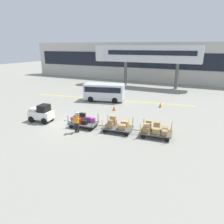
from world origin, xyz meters
TOP-DOWN VIEW (x-y plane):
  - ground_plane at (0.00, 0.00)m, footprint 120.00×120.00m
  - apron_lead_line at (-1.17, 9.31)m, footprint 20.35×3.04m
  - terminal_building at (0.00, 25.98)m, footprint 53.29×2.51m
  - jet_bridge at (-0.73, 19.99)m, footprint 17.63×3.00m
  - baggage_tug at (-3.31, -0.40)m, footprint 2.20×1.41m
  - baggage_cart_lead at (0.70, 0.06)m, footprint 3.06×1.62m
  - baggage_cart_middle at (3.78, 0.36)m, footprint 3.06×1.62m
  - baggage_cart_tail at (6.73, 0.64)m, footprint 3.06×1.62m
  - baggage_handler at (0.97, -1.19)m, footprint 0.50×0.51m
  - shuttle_van at (-1.57, 8.56)m, footprint 5.11×2.94m
  - safety_cone_near at (5.37, 8.60)m, footprint 0.36×0.36m
  - safety_cone_far at (1.22, 5.33)m, footprint 0.36×0.36m

SIDE VIEW (x-z plane):
  - ground_plane at x=0.00m, z-range 0.00..0.00m
  - apron_lead_line at x=-1.17m, z-range 0.00..0.01m
  - safety_cone_near at x=5.37m, z-range 0.00..0.55m
  - safety_cone_far at x=1.22m, z-range 0.00..0.55m
  - baggage_cart_lead at x=0.70m, z-range -0.03..1.10m
  - baggage_cart_middle at x=3.78m, z-range -0.05..1.12m
  - baggage_cart_tail at x=6.73m, z-range -0.01..1.11m
  - baggage_tug at x=-3.31m, z-range -0.04..1.54m
  - baggage_handler at x=0.97m, z-range 0.08..1.65m
  - shuttle_van at x=-1.57m, z-range 0.19..2.28m
  - terminal_building at x=0.00m, z-range 0.01..7.14m
  - jet_bridge at x=-0.73m, z-range 1.93..8.50m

